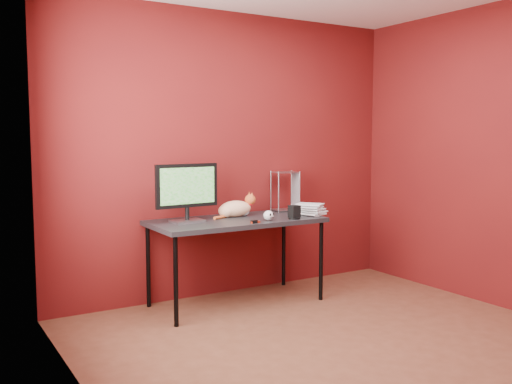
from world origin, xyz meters
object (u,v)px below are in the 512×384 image
desk (236,225)px  monitor (187,190)px  skull_mug (269,215)px  speaker (294,213)px  cat (236,208)px  book_stack (306,151)px

desk → monitor: bearing=173.1°
skull_mug → monitor: bearing=140.6°
desk → speaker: size_ratio=12.51×
cat → skull_mug: cat is taller
monitor → book_stack: bearing=-14.6°
desk → cat: cat is taller
desk → cat: 0.19m
skull_mug → book_stack: size_ratio=0.08×
book_stack → speaker: bearing=-150.0°
desk → skull_mug: (0.19, -0.22, 0.09)m
cat → monitor: bearing=-170.3°
monitor → book_stack: size_ratio=0.48×
skull_mug → cat: bearing=94.0°
speaker → book_stack: (0.20, 0.11, 0.53)m
skull_mug → book_stack: (0.44, 0.08, 0.54)m
desk → cat: size_ratio=3.30×
cat → desk: bearing=-115.6°
desk → skull_mug: bearing=-49.5°
desk → book_stack: (0.63, -0.15, 0.64)m
monitor → book_stack: 1.13m
monitor → cat: monitor is taller
speaker → cat: bearing=127.3°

